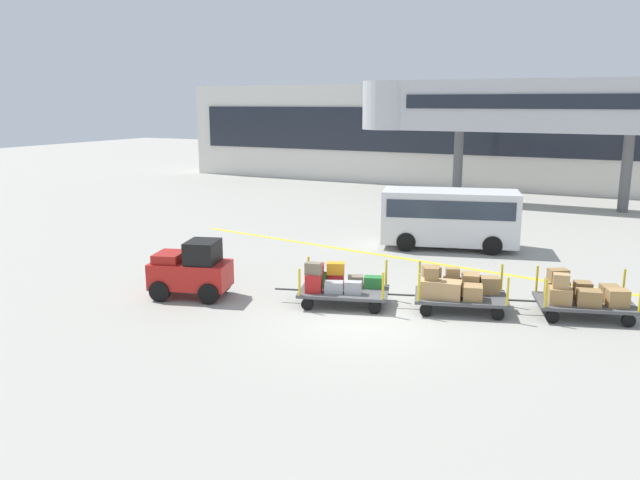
{
  "coord_description": "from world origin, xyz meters",
  "views": [
    {
      "loc": [
        5.63,
        -13.68,
        5.22
      ],
      "look_at": [
        -1.78,
        1.21,
        1.59
      ],
      "focal_mm": 35.65,
      "sensor_mm": 36.0,
      "label": 1
    }
  ],
  "objects_px": {
    "baggage_cart_lead": "(338,284)",
    "shuttle_van": "(450,214)",
    "baggage_cart_tail": "(581,296)",
    "baggage_cart_middle": "(456,289)",
    "baggage_tug": "(192,270)"
  },
  "relations": [
    {
      "from": "baggage_cart_middle",
      "to": "shuttle_van",
      "type": "distance_m",
      "value": 7.25
    },
    {
      "from": "baggage_cart_tail",
      "to": "shuttle_van",
      "type": "distance_m",
      "value": 7.88
    },
    {
      "from": "baggage_cart_tail",
      "to": "shuttle_van",
      "type": "height_order",
      "value": "shuttle_van"
    },
    {
      "from": "baggage_cart_middle",
      "to": "baggage_cart_tail",
      "type": "relative_size",
      "value": 1.0
    },
    {
      "from": "baggage_cart_middle",
      "to": "baggage_tug",
      "type": "bearing_deg",
      "value": -162.58
    },
    {
      "from": "baggage_cart_lead",
      "to": "shuttle_van",
      "type": "height_order",
      "value": "shuttle_van"
    },
    {
      "from": "baggage_cart_lead",
      "to": "shuttle_van",
      "type": "bearing_deg",
      "value": 83.88
    },
    {
      "from": "baggage_cart_lead",
      "to": "shuttle_van",
      "type": "relative_size",
      "value": 0.6
    },
    {
      "from": "baggage_cart_middle",
      "to": "shuttle_van",
      "type": "xyz_separation_m",
      "value": [
        -2.06,
        6.92,
        0.67
      ]
    },
    {
      "from": "baggage_cart_lead",
      "to": "baggage_cart_tail",
      "type": "xyz_separation_m",
      "value": [
        5.81,
        1.74,
        0.02
      ]
    },
    {
      "from": "baggage_cart_lead",
      "to": "shuttle_van",
      "type": "xyz_separation_m",
      "value": [
        0.84,
        7.82,
        0.7
      ]
    },
    {
      "from": "baggage_tug",
      "to": "baggage_cart_lead",
      "type": "xyz_separation_m",
      "value": [
        3.81,
        1.21,
        -0.22
      ]
    },
    {
      "from": "baggage_cart_middle",
      "to": "shuttle_van",
      "type": "bearing_deg",
      "value": 106.59
    },
    {
      "from": "baggage_cart_middle",
      "to": "baggage_cart_tail",
      "type": "bearing_deg",
      "value": 16.23
    },
    {
      "from": "baggage_cart_lead",
      "to": "shuttle_van",
      "type": "distance_m",
      "value": 7.89
    }
  ]
}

